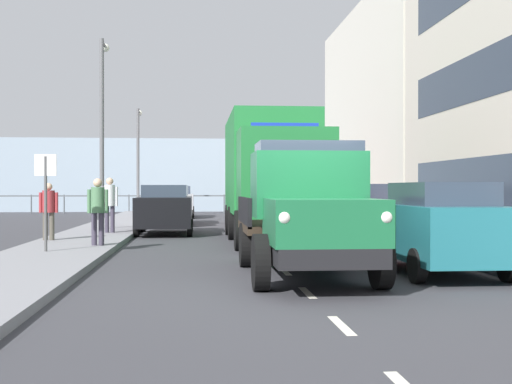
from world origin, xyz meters
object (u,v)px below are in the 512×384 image
Objects in this scene: car_navy_kerbside_2 at (325,208)px; car_white_oppositeside_1 at (172,204)px; street_sign at (46,185)px; lamp_post_far at (138,151)px; pedestrian_with_bag at (49,207)px; car_teal_kerbside_near at (438,226)px; car_red_kerbside_3 at (300,204)px; lamp_post_promenade at (102,117)px; car_silver_oppositeside_2 at (177,201)px; car_maroon_kerbside_1 at (368,215)px; pedestrian_by_lamp at (98,206)px; lorry_cargo_green at (272,173)px; pedestrian_couple_b at (110,200)px; car_black_oppositeside_0 at (165,209)px; truck_vintage_green at (308,213)px.

car_navy_kerbside_2 is 0.89× the size of car_white_oppositeside_1.
street_sign is at bearing 80.26° from car_white_oppositeside_1.
lamp_post_far is at bearing -73.84° from car_white_oppositeside_1.
car_teal_kerbside_near is at bearing 141.26° from pedestrian_with_bag.
car_white_oppositeside_1 is 8.01m from lamp_post_far.
car_navy_kerbside_2 is 2.51× the size of pedestrian_with_bag.
car_red_kerbside_3 is 0.65× the size of lamp_post_promenade.
car_teal_kerbside_near is at bearing 90.00° from car_navy_kerbside_2.
car_silver_oppositeside_2 is 20.73m from street_sign.
car_white_oppositeside_1 is at bearing -65.18° from car_maroon_kerbside_1.
car_maroon_kerbside_1 is at bearing -179.71° from pedestrian_by_lamp.
lamp_post_promenade reaches higher than car_teal_kerbside_near.
lorry_cargo_green is at bearing -49.54° from car_maroon_kerbside_1.
pedestrian_by_lamp is at bearing -36.03° from car_teal_kerbside_near.
car_white_oppositeside_1 is 2.51× the size of pedestrian_couple_b.
car_maroon_kerbside_1 is 13.45m from car_white_oppositeside_1.
lamp_post_far reaches higher than pedestrian_by_lamp.
pedestrian_by_lamp is at bearing 97.06° from lamp_post_promenade.
pedestrian_by_lamp reaches higher than car_red_kerbside_3.
car_red_kerbside_3 is 1.13× the size of car_silver_oppositeside_2.
truck_vintage_green is at bearing 104.67° from car_black_oppositeside_0.
lamp_post_promenade is at bearing -90.29° from street_sign.
truck_vintage_green is 1.43× the size of car_silver_oppositeside_2.
car_teal_kerbside_near is at bearing 107.46° from lamp_post_far.
car_teal_kerbside_near is 5.17m from car_maroon_kerbside_1.
car_red_kerbside_3 is (0.00, -11.70, 0.00)m from car_maroon_kerbside_1.
car_white_oppositeside_1 is (3.38, -9.56, -1.18)m from lorry_cargo_green.
car_navy_kerbside_2 and car_silver_oppositeside_2 have the same top height.
car_navy_kerbside_2 is at bearing -153.92° from pedestrian_with_bag.
pedestrian_couple_b is (7.39, 6.83, 0.32)m from car_red_kerbside_3.
car_maroon_kerbside_1 is at bearing -114.31° from truck_vintage_green.
lorry_cargo_green is 2.06× the size of car_teal_kerbside_near.
car_silver_oppositeside_2 is (3.38, -16.34, -1.18)m from lorry_cargo_green.
lamp_post_far is at bearing -87.99° from pedestrian_by_lamp.
pedestrian_couple_b is at bearing 91.38° from lamp_post_far.
lamp_post_far reaches higher than car_silver_oppositeside_2.
car_maroon_kerbside_1 is 21.10m from lamp_post_far.
car_white_oppositeside_1 is 1.15× the size of car_silver_oppositeside_2.
street_sign is (2.37, 7.73, 0.79)m from car_black_oppositeside_0.
pedestrian_with_bag is 17.84m from lamp_post_far.
pedestrian_couple_b reaches higher than pedestrian_by_lamp.
truck_vintage_green reaches higher than car_navy_kerbside_2.
car_maroon_kerbside_1 is 19.82m from car_silver_oppositeside_2.
car_white_oppositeside_1 is at bearing -99.74° from street_sign.
pedestrian_by_lamp reaches higher than car_white_oppositeside_1.
car_silver_oppositeside_2 is 1.75× the size of street_sign.
car_teal_kerbside_near and car_navy_kerbside_2 have the same top height.
car_silver_oppositeside_2 is at bearing -94.24° from pedestrian_by_lamp.
lorry_cargo_green reaches higher than street_sign.
street_sign is (8.01, 13.29, 0.79)m from car_red_kerbside_3.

